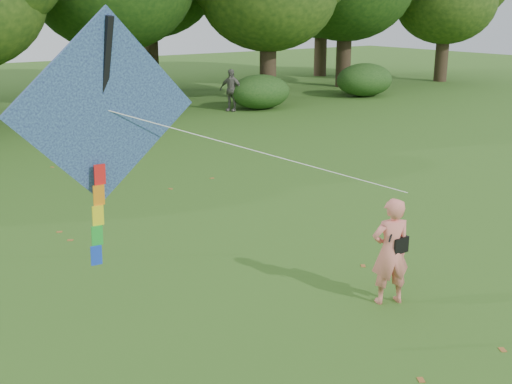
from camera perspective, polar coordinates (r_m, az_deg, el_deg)
ground at (r=10.99m, az=11.48°, el=-8.87°), size 100.00×100.00×0.00m
man_kite_flyer at (r=10.38m, az=11.87°, el=-5.18°), size 0.75×0.62×1.75m
bystander_right at (r=29.32m, az=-2.24°, el=9.04°), size 0.96×1.19×1.90m
crossbody_bag at (r=10.40m, az=12.47°, el=-4.49°), size 0.43×0.20×0.70m
flying_kite at (r=7.98m, az=-13.32°, el=6.85°), size 5.73×1.23×3.18m
shrub_band at (r=25.47m, az=-20.01°, el=6.78°), size 39.15×3.22×1.88m
fallen_leaves at (r=13.61m, az=-5.93°, el=-3.61°), size 6.73×14.21×0.01m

